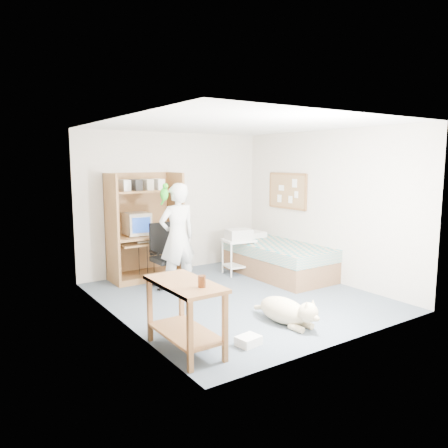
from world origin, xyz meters
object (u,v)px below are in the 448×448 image
(bed, at_px, (277,259))
(person, at_px, (177,237))
(dog, at_px, (287,311))
(side_desk, at_px, (185,306))
(printer_cart, at_px, (239,251))
(computer_hutch, at_px, (144,231))
(office_chair, at_px, (166,264))

(bed, xyz_separation_m, person, (-1.87, 0.18, 0.54))
(dog, bearing_deg, person, 95.42)
(bed, height_order, dog, bed)
(side_desk, distance_m, printer_cart, 3.25)
(computer_hutch, distance_m, office_chair, 0.79)
(side_desk, bearing_deg, printer_cart, 44.06)
(office_chair, bearing_deg, side_desk, -113.13)
(side_desk, bearing_deg, dog, -1.22)
(office_chair, relative_size, dog, 0.96)
(side_desk, height_order, printer_cart, side_desk)
(computer_hutch, distance_m, person, 0.95)
(bed, relative_size, person, 1.21)
(bed, bearing_deg, dog, -128.09)
(computer_hutch, height_order, printer_cart, computer_hutch)
(bed, xyz_separation_m, printer_cart, (-0.52, 0.44, 0.13))
(bed, bearing_deg, printer_cart, 139.30)
(side_desk, bearing_deg, computer_hutch, 73.86)
(person, height_order, dog, person)
(side_desk, distance_m, office_chair, 2.49)
(dog, relative_size, printer_cart, 1.67)
(bed, distance_m, office_chair, 1.98)
(computer_hutch, bearing_deg, printer_cart, -24.56)
(bed, distance_m, person, 1.95)
(office_chair, distance_m, printer_cart, 1.40)
(computer_hutch, bearing_deg, side_desk, -106.14)
(office_chair, bearing_deg, dog, -79.72)
(computer_hutch, relative_size, person, 1.08)
(bed, relative_size, office_chair, 2.02)
(side_desk, bearing_deg, bed, 32.50)
(bed, xyz_separation_m, office_chair, (-1.92, 0.49, 0.07))
(bed, xyz_separation_m, dog, (-1.45, -1.85, -0.12))
(computer_hutch, relative_size, dog, 1.72)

